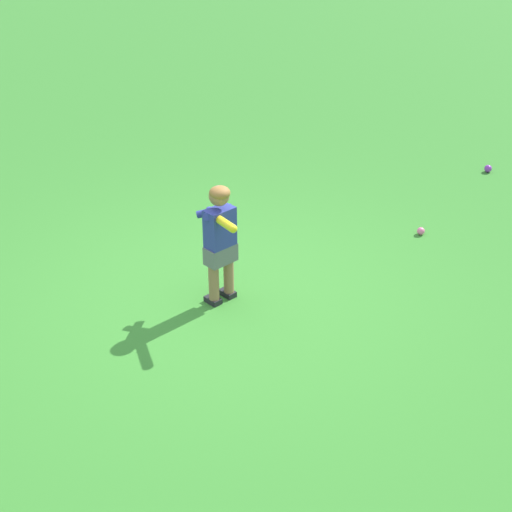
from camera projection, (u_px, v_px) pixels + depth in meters
ground_plane at (226, 294)px, 6.29m from camera, size 40.00×40.00×0.00m
child_batter at (220, 234)px, 5.88m from camera, size 0.57×0.39×1.08m
play_ball_near_batter at (421, 231)px, 7.28m from camera, size 0.08×0.08×0.08m
play_ball_center_lawn at (488, 169)px, 8.78m from camera, size 0.09×0.09×0.09m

